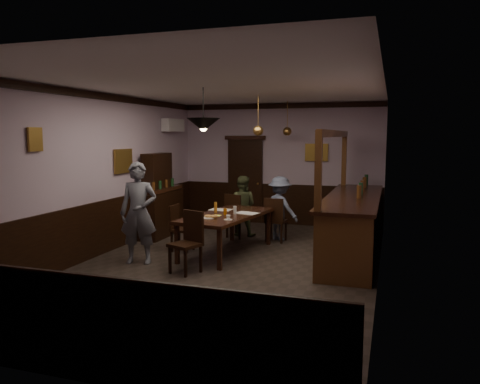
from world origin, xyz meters
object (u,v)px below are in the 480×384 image
at_px(chair_far_left, 236,214).
at_px(person_seated_left, 242,206).
at_px(bar_counter, 353,223).
at_px(chair_far_right, 275,218).
at_px(dining_table, 227,218).
at_px(chair_side, 179,226).
at_px(person_seated_right, 280,208).
at_px(pendant_brass_far, 287,131).
at_px(chair_near, 189,239).
at_px(person_standing, 139,213).
at_px(sideboard, 159,203).
at_px(pendant_brass_mid, 258,131).
at_px(coffee_cup, 228,217).
at_px(pendant_iron, 203,125).
at_px(soda_can, 225,212).

bearing_deg(chair_far_left, person_seated_left, -83.90).
bearing_deg(bar_counter, chair_far_right, 163.13).
height_order(dining_table, chair_side, chair_side).
xyz_separation_m(chair_side, person_seated_right, (1.62, 1.53, 0.19)).
xyz_separation_m(chair_far_right, pendant_brass_far, (-0.08, 1.43, 1.79)).
bearing_deg(chair_near, person_standing, -172.14).
height_order(dining_table, sideboard, sideboard).
height_order(chair_far_right, pendant_brass_far, pendant_brass_far).
bearing_deg(pendant_brass_mid, chair_side, -144.84).
bearing_deg(bar_counter, chair_far_left, 166.05).
height_order(person_standing, coffee_cup, person_standing).
bearing_deg(person_seated_right, chair_near, 98.43).
xyz_separation_m(chair_near, pendant_iron, (0.06, 0.52, 1.84)).
relative_size(chair_far_right, person_seated_right, 0.69).
xyz_separation_m(coffee_cup, sideboard, (-2.18, 1.60, -0.07)).
xyz_separation_m(chair_side, person_standing, (-0.28, -1.01, 0.40)).
bearing_deg(coffee_cup, pendant_brass_far, 92.76).
height_order(dining_table, chair_near, chair_near).
bearing_deg(pendant_iron, person_standing, -165.50).
height_order(dining_table, chair_far_right, chair_far_right).
bearing_deg(bar_counter, pendant_brass_far, 131.41).
relative_size(chair_far_right, pendant_iron, 1.29).
xyz_separation_m(person_seated_right, pendant_brass_mid, (-0.32, -0.61, 1.62)).
distance_m(soda_can, pendant_iron, 1.74).
height_order(dining_table, soda_can, soda_can).
height_order(chair_near, pendant_brass_mid, pendant_brass_mid).
xyz_separation_m(sideboard, pendant_brass_far, (2.51, 1.58, 1.57)).
distance_m(person_seated_right, soda_can, 1.69).
relative_size(chair_side, coffee_cup, 11.05).
xyz_separation_m(person_seated_left, pendant_brass_far, (0.77, 1.02, 1.63)).
bearing_deg(person_seated_right, chair_side, 69.06).
bearing_deg(person_seated_right, person_seated_left, 17.02).
relative_size(soda_can, sideboard, 0.07).
distance_m(coffee_cup, pendant_iron, 1.64).
bearing_deg(pendant_brass_mid, person_seated_right, 62.66).
distance_m(chair_far_left, sideboard, 1.72).
xyz_separation_m(bar_counter, pendant_brass_far, (-1.69, 1.92, 1.71)).
xyz_separation_m(chair_near, sideboard, (-1.76, 2.35, 0.18)).
height_order(person_standing, person_seated_right, person_standing).
bearing_deg(chair_far_right, person_seated_right, -93.65).
xyz_separation_m(soda_can, pendant_brass_far, (0.56, 2.69, 1.49)).
bearing_deg(chair_near, bar_counter, 59.77).
distance_m(dining_table, bar_counter, 2.36).
distance_m(person_seated_left, pendant_iron, 2.95).
bearing_deg(pendant_brass_mid, sideboard, 175.35).
bearing_deg(person_standing, sideboard, 94.22).
distance_m(person_seated_right, pendant_brass_mid, 1.76).
xyz_separation_m(chair_far_right, soda_can, (-0.64, -1.26, 0.30)).
relative_size(chair_far_right, chair_near, 0.94).
bearing_deg(chair_far_right, pendant_iron, 72.53).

